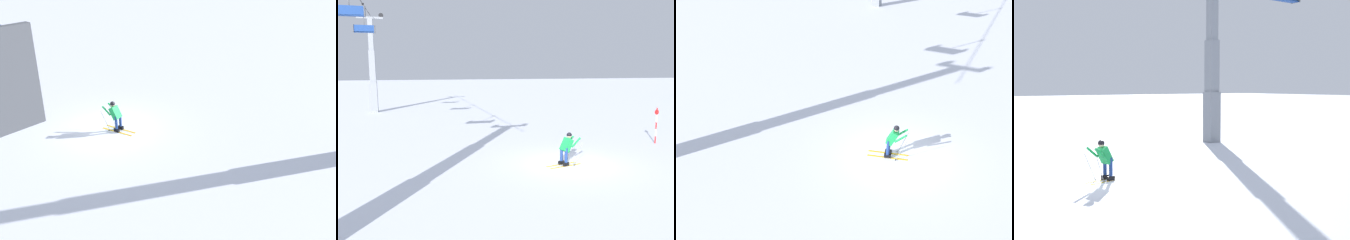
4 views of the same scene
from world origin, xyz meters
The scene contains 2 objects.
ground_plane centered at (0.00, 0.00, 0.00)m, with size 260.00×260.00×0.00m, color white.
skier_carving_main centered at (-0.10, 0.23, 0.85)m, with size 0.91×1.75×1.60m.
Camera 1 is at (10.15, 13.05, 8.49)m, focal length 39.98 mm.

